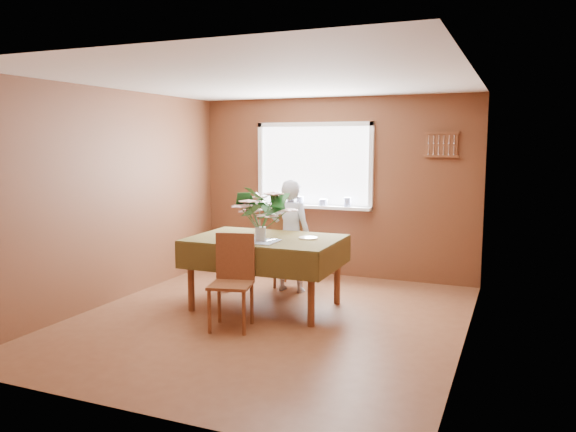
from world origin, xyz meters
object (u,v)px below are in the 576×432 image
at_px(dining_table, 265,246).
at_px(chair_near, 233,277).
at_px(flower_bouquet, 260,209).
at_px(seated_woman, 291,236).
at_px(chair_far, 290,247).

distance_m(dining_table, chair_near, 0.76).
bearing_deg(flower_bouquet, seated_woman, 92.75).
bearing_deg(dining_table, chair_far, 93.96).
distance_m(chair_far, chair_near, 1.65).
relative_size(chair_near, flower_bouquet, 1.53).
bearing_deg(dining_table, flower_bouquet, -79.58).
bearing_deg(flower_bouquet, chair_near, -97.73).
bearing_deg(seated_woman, dining_table, 90.48).
xyz_separation_m(dining_table, chair_near, (-0.03, -0.73, -0.19)).
distance_m(dining_table, flower_bouquet, 0.50).
bearing_deg(dining_table, chair_near, -92.55).
xyz_separation_m(chair_far, flower_bouquet, (0.11, -1.13, 0.62)).
relative_size(chair_near, seated_woman, 0.67).
xyz_separation_m(dining_table, chair_far, (-0.07, 0.91, -0.17)).
relative_size(dining_table, chair_near, 1.76).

